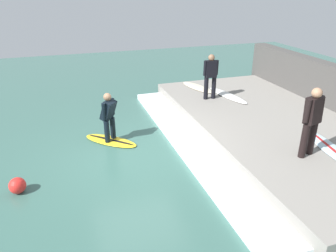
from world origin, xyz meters
TOP-DOWN VIEW (x-y plane):
  - ground_plane at (0.00, 0.00)m, footprint 28.00×28.00m
  - concrete_ledge at (4.18, 0.00)m, footprint 4.40×9.20m
  - wave_foam_crest at (1.53, 0.00)m, footprint 0.91×8.74m
  - surfboard_riding at (-0.52, 0.96)m, footprint 1.60×1.56m
  - surfer_riding at (-0.52, 0.96)m, footprint 0.54×0.53m
  - surfer_waiting_near at (3.19, 2.35)m, footprint 0.53×0.27m
  - surfboard_waiting_near at (3.92, 2.40)m, footprint 0.81×2.10m
  - surfer_waiting_far at (3.62, -2.07)m, footprint 0.55×0.36m
  - surfboard_waiting_far at (4.39, -2.00)m, footprint 0.88×2.11m
  - surfboard_spare at (3.28, 3.63)m, footprint 0.96×1.82m
  - marker_buoy at (-2.81, -0.88)m, footprint 0.36×0.36m

SIDE VIEW (x-z plane):
  - ground_plane at x=0.00m, z-range 0.00..0.00m
  - surfboard_riding at x=-0.52m, z-range 0.00..0.06m
  - wave_foam_crest at x=1.53m, z-range 0.00..0.17m
  - marker_buoy at x=-2.81m, z-range 0.00..0.36m
  - concrete_ledge at x=4.18m, z-range 0.00..0.44m
  - surfboard_waiting_near at x=3.92m, z-range 0.44..0.50m
  - surfboard_spare at x=3.28m, z-range 0.44..0.50m
  - surfboard_waiting_far at x=4.39m, z-range 0.44..0.51m
  - surfer_riding at x=-0.52m, z-range 0.14..1.53m
  - surfer_waiting_near at x=3.19m, z-range 0.54..2.08m
  - surfer_waiting_far at x=3.62m, z-range 0.55..2.20m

